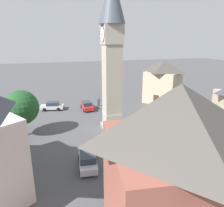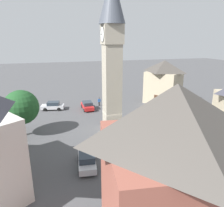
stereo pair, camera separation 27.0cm
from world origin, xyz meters
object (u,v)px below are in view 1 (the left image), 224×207
car_silver_kerb (87,106)px  car_black_far (52,106)px  car_blue_kerb (152,161)px  tree (21,108)px  car_red_corner (155,139)px  clock_tower (112,42)px  car_green_alley (206,157)px  pedestrian (99,101)px  building_hall_far (172,182)px  car_white_side (88,160)px  building_terrace_right (163,82)px

car_silver_kerb → car_black_far: bearing=74.7°
car_blue_kerb → tree: (11.96, 12.97, 3.19)m
car_silver_kerb → car_red_corner: size_ratio=0.96×
clock_tower → tree: clock_tower is taller
car_silver_kerb → car_green_alley: size_ratio=0.96×
tree → car_green_alley: bearing=-124.6°
pedestrian → building_hall_far: size_ratio=0.16×
car_red_corner → car_black_far: same height
car_white_side → car_blue_kerb: bearing=-108.6°
car_black_far → building_hall_far: (-30.77, -5.26, 4.62)m
car_red_corner → building_hall_far: (-12.91, 6.27, 4.62)m
car_blue_kerb → car_white_side: (2.08, 6.18, 0.00)m
clock_tower → building_hall_far: bearing=171.9°
pedestrian → building_terrace_right: building_terrace_right is taller
clock_tower → car_black_far: 17.94m
building_terrace_right → car_red_corner: bearing=147.9°
car_silver_kerb → pedestrian: 3.05m
pedestrian → building_hall_far: (-30.63, 3.52, 4.37)m
tree → car_red_corner: bearing=-116.3°
clock_tower → pedestrian: bearing=-3.8°
car_green_alley → car_blue_kerb: bearing=80.7°
building_terrace_right → building_hall_far: bearing=150.5°
tree → building_hall_far: building_hall_far is taller
clock_tower → tree: 14.67m
pedestrian → car_red_corner: bearing=-171.2°
car_red_corner → car_black_far: (17.86, 11.52, 0.00)m
car_blue_kerb → building_terrace_right: bearing=-32.0°
tree → building_terrace_right: (8.46, -25.74, 0.44)m
car_white_side → tree: tree is taller
car_blue_kerb → tree: 17.93m
car_blue_kerb → car_silver_kerb: 20.62m
car_silver_kerb → building_terrace_right: bearing=-90.0°
car_black_far → tree: 11.39m
car_red_corner → tree: (7.71, 15.58, 3.19)m
clock_tower → car_blue_kerb: bearing=-175.3°
car_white_side → clock_tower: bearing=-31.2°
car_blue_kerb → car_silver_kerb: same height
clock_tower → car_silver_kerb: size_ratio=4.99×
car_green_alley → car_white_side: bearing=75.8°
car_silver_kerb → building_terrace_right: building_terrace_right is taller
car_silver_kerb → car_blue_kerb: bearing=-172.3°
car_silver_kerb → car_black_far: same height
car_silver_kerb → car_green_alley: 23.01m
car_green_alley → building_terrace_right: bearing=-18.2°
car_red_corner → tree: bearing=63.7°
car_black_far → pedestrian: size_ratio=2.59×
clock_tower → building_hall_far: (-19.50, 2.78, -6.79)m
car_green_alley → pedestrian: bearing=14.4°
pedestrian → car_green_alley: bearing=-165.6°
building_terrace_right → clock_tower: bearing=125.1°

